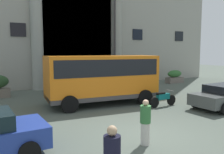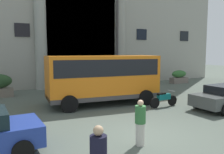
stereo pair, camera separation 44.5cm
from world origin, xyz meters
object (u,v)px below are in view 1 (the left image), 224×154
motorcycle_near_kerb (162,99)px  pedestrian_woman_with_bag (145,122)px  orange_minibus (102,76)px  lamppost_plaza_centre (115,26)px  hedge_planter_entrance_right (175,77)px  bus_stop_sign (151,71)px  hedge_planter_east (71,83)px

motorcycle_near_kerb → pedestrian_woman_with_bag: pedestrian_woman_with_bag is taller
orange_minibus → motorcycle_near_kerb: bearing=-34.5°
motorcycle_near_kerb → lamppost_plaza_centre: size_ratio=0.22×
hedge_planter_entrance_right → pedestrian_woman_with_bag: pedestrian_woman_with_bag is taller
orange_minibus → bus_stop_sign: orange_minibus is taller
bus_stop_sign → lamppost_plaza_centre: lamppost_plaza_centre is taller
orange_minibus → bus_stop_sign: size_ratio=2.58×
bus_stop_sign → pedestrian_woman_with_bag: bus_stop_sign is taller
orange_minibus → pedestrian_woman_with_bag: 6.50m
orange_minibus → motorcycle_near_kerb: (2.75, -2.26, -1.26)m
hedge_planter_entrance_right → motorcycle_near_kerb: size_ratio=0.94×
pedestrian_woman_with_bag → bus_stop_sign: bearing=164.3°
bus_stop_sign → hedge_planter_east: size_ratio=1.28×
motorcycle_near_kerb → pedestrian_woman_with_bag: bearing=-139.2°
hedge_planter_east → lamppost_plaza_centre: 5.53m
bus_stop_sign → motorcycle_near_kerb: (-2.54, -4.38, -1.13)m
bus_stop_sign → orange_minibus: bearing=-158.1°
bus_stop_sign → hedge_planter_entrance_right: bus_stop_sign is taller
hedge_planter_east → bus_stop_sign: bearing=-27.9°
hedge_planter_east → pedestrian_woman_with_bag: bearing=-96.3°
orange_minibus → lamppost_plaza_centre: bearing=55.9°
hedge_planter_entrance_right → lamppost_plaza_centre: bearing=-168.6°
orange_minibus → hedge_planter_entrance_right: orange_minibus is taller
orange_minibus → motorcycle_near_kerb: size_ratio=3.45×
hedge_planter_entrance_right → pedestrian_woman_with_bag: 16.52m
orange_minibus → motorcycle_near_kerb: orange_minibus is taller
bus_stop_sign → hedge_planter_entrance_right: (5.28, 2.93, -0.97)m
orange_minibus → hedge_planter_east: orange_minibus is taller
bus_stop_sign → hedge_planter_entrance_right: size_ratio=1.42×
hedge_planter_entrance_right → motorcycle_near_kerb: (-7.82, -7.31, -0.16)m
hedge_planter_east → motorcycle_near_kerb: bearing=-67.9°
orange_minibus → hedge_planter_east: (-0.21, 5.04, -1.03)m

